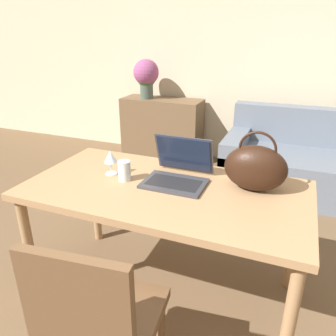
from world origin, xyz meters
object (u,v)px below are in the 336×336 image
Objects in this scene: drinking_glass at (124,171)px; wine_glass at (110,158)px; chair at (98,320)px; laptop at (179,169)px; couch at (323,167)px; flower_vase at (146,76)px; handbag at (255,168)px.

drinking_glass is 0.78× the size of wine_glass.
chair is 0.93m from laptop.
chair reaches higher than couch.
flower_vase is at bearing 105.33° from chair.
drinking_glass is 2.44m from flower_vase.
handbag is at bearing -105.52° from couch.
couch is 16.60× the size of drinking_glass.
wine_glass is (-1.33, -1.87, 0.58)m from couch.
laptop reaches higher than couch.
laptop is at bearing -117.13° from couch.
laptop is (-0.92, -1.80, 0.54)m from couch.
flower_vase reaches higher than handbag.
chair is 0.95m from wine_glass.
drinking_glass is 0.35× the size of handbag.
flower_vase is at bearing 109.96° from wine_glass.
handbag is (0.45, 0.90, 0.38)m from chair.
flower_vase reaches higher than chair.
handbag is at bearing 11.81° from drinking_glass.
chair is at bearing -91.33° from laptop.
handbag is (0.84, 0.10, 0.02)m from wine_glass.
handbag reaches higher than chair.
wine_glass is (-0.12, 0.05, 0.05)m from drinking_glass.
flower_vase is (-1.21, 2.13, 0.23)m from laptop.
couch is at bearing 57.67° from drinking_glass.
couch is 4.11× the size of flower_vase.
handbag is at bearing -51.94° from flower_vase.
drinking_glass reaches higher than couch.
laptop is (0.02, 0.87, 0.31)m from chair.
drinking_glass is 0.74m from handbag.
laptop is 0.43m from handbag.
wine_glass is 0.45× the size of handbag.
handbag reaches higher than wine_glass.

